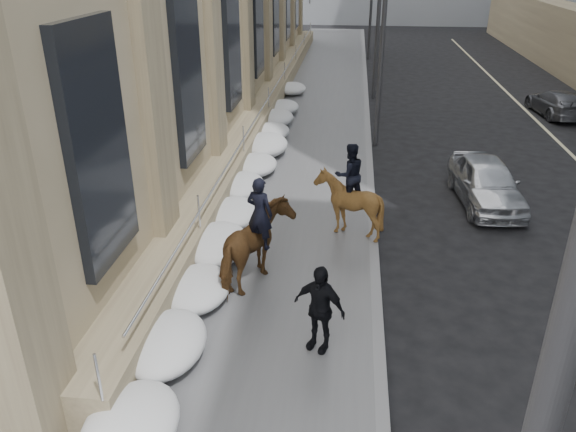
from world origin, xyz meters
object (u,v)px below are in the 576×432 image
object	(u,v)px
pedestrian	(319,308)
car_grey	(556,103)
car_silver	(486,182)
mounted_horse_right	(348,198)
mounted_horse_left	(256,245)

from	to	relation	value
pedestrian	car_grey	world-z (taller)	pedestrian
pedestrian	car_silver	bearing A→B (deg)	83.12
mounted_horse_right	car_silver	distance (m)	5.10
mounted_horse_left	pedestrian	distance (m)	2.70
mounted_horse_right	mounted_horse_left	bearing A→B (deg)	29.48
car_silver	mounted_horse_right	bearing A→B (deg)	-151.28
mounted_horse_left	mounted_horse_right	world-z (taller)	mounted_horse_left
car_grey	pedestrian	bearing A→B (deg)	55.75
mounted_horse_right	car_grey	xyz separation A→B (m)	(9.72, 13.85, -0.56)
car_silver	car_grey	xyz separation A→B (m)	(5.48, 11.06, -0.11)
car_silver	car_grey	bearing A→B (deg)	59.10
mounted_horse_left	car_grey	distance (m)	20.45
mounted_horse_right	car_silver	world-z (taller)	mounted_horse_right
car_silver	car_grey	distance (m)	12.35
mounted_horse_right	car_grey	world-z (taller)	mounted_horse_right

